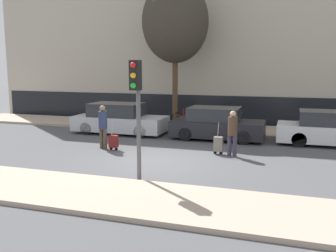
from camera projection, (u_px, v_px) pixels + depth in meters
name	position (u px, v px, depth m)	size (l,w,h in m)	color
ground_plane	(154.00, 161.00, 12.87)	(80.00, 80.00, 0.00)	#4C4C4F
sidewalk_near	(102.00, 194.00, 9.34)	(28.00, 2.50, 0.12)	tan
sidewalk_far	(201.00, 128.00, 19.43)	(28.00, 3.00, 0.12)	tan
building_facade	(217.00, 15.00, 21.93)	(28.00, 3.04, 12.43)	#B7AD99
parked_car_0	(119.00, 119.00, 18.18)	(4.48, 1.87, 1.47)	#B7BABF
parked_car_1	(217.00, 124.00, 16.70)	(4.06, 1.90, 1.43)	black
parked_car_2	(335.00, 130.00, 15.32)	(4.69, 1.73, 1.42)	silver
pedestrian_left	(103.00, 124.00, 14.71)	(0.34, 0.34, 1.72)	#4C4233
trolley_left	(114.00, 141.00, 14.49)	(0.34, 0.29, 1.13)	maroon
pedestrian_right	(233.00, 131.00, 13.45)	(0.34, 0.34, 1.66)	#383347
trolley_right	(218.00, 144.00, 13.83)	(0.34, 0.29, 1.19)	slate
traffic_light	(137.00, 96.00, 10.15)	(0.28, 0.47, 3.39)	#515154
parked_bicycle	(187.00, 119.00, 19.60)	(1.77, 0.06, 0.96)	black
bare_tree_near_crossing	(175.00, 22.00, 19.12)	(3.42, 3.42, 7.46)	#4C3826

